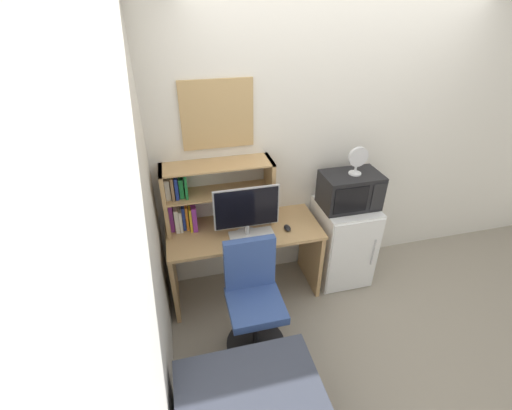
% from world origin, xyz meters
% --- Properties ---
extents(wall_back, '(6.40, 0.04, 2.60)m').
position_xyz_m(wall_back, '(0.40, 0.02, 1.30)').
color(wall_back, silver).
rests_on(wall_back, ground_plane).
extents(wall_left, '(0.04, 4.40, 2.60)m').
position_xyz_m(wall_left, '(-1.62, -1.60, 1.30)').
color(wall_left, silver).
rests_on(wall_left, ground_plane).
extents(desk, '(1.33, 0.56, 0.72)m').
position_xyz_m(desk, '(-0.88, -0.28, 0.51)').
color(desk, tan).
rests_on(desk, ground_plane).
extents(hutch_bookshelf, '(0.93, 0.27, 0.58)m').
position_xyz_m(hutch_bookshelf, '(-1.21, -0.13, 1.02)').
color(hutch_bookshelf, tan).
rests_on(hutch_bookshelf, desk).
extents(monitor, '(0.54, 0.21, 0.46)m').
position_xyz_m(monitor, '(-0.88, -0.37, 0.97)').
color(monitor, '#B7B7BC').
rests_on(monitor, desk).
extents(keyboard, '(0.38, 0.14, 0.02)m').
position_xyz_m(keyboard, '(-0.84, -0.38, 0.73)').
color(keyboard, silver).
rests_on(keyboard, desk).
extents(computer_mouse, '(0.06, 0.10, 0.03)m').
position_xyz_m(computer_mouse, '(-0.52, -0.37, 0.74)').
color(computer_mouse, black).
rests_on(computer_mouse, desk).
extents(mini_fridge, '(0.50, 0.54, 0.82)m').
position_xyz_m(mini_fridge, '(0.09, -0.27, 0.41)').
color(mini_fridge, white).
rests_on(mini_fridge, ground_plane).
extents(microwave, '(0.51, 0.33, 0.32)m').
position_xyz_m(microwave, '(0.09, -0.27, 0.98)').
color(microwave, black).
rests_on(microwave, mini_fridge).
extents(desk_fan, '(0.17, 0.11, 0.25)m').
position_xyz_m(desk_fan, '(0.11, -0.28, 1.28)').
color(desk_fan, silver).
rests_on(desk_fan, microwave).
extents(desk_chair, '(0.48, 0.48, 0.95)m').
position_xyz_m(desk_chair, '(-0.94, -0.85, 0.42)').
color(desk_chair, black).
rests_on(desk_chair, ground_plane).
extents(wall_corkboard, '(0.58, 0.02, 0.54)m').
position_xyz_m(wall_corkboard, '(-1.02, -0.01, 1.66)').
color(wall_corkboard, tan).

